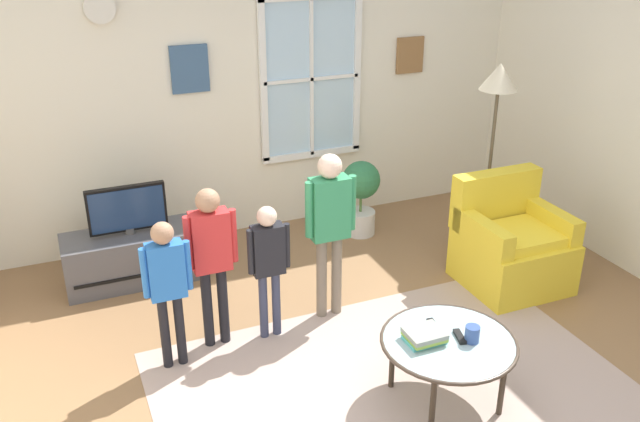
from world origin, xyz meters
TOP-DOWN VIEW (x-y plane):
  - ground_plane at (0.00, 0.00)m, footprint 5.83×6.02m
  - back_wall at (0.01, 2.77)m, footprint 5.23×0.17m
  - area_rug at (0.07, 0.12)m, footprint 2.94×1.89m
  - tv_stand at (-1.23, 2.11)m, footprint 1.07×0.44m
  - television at (-1.23, 2.10)m, footprint 0.61×0.08m
  - armchair at (1.57, 0.91)m, footprint 0.76×0.74m
  - coffee_table at (0.30, -0.15)m, footprint 0.82×0.82m
  - book_stack at (0.16, -0.10)m, footprint 0.23×0.19m
  - cup at (0.42, -0.21)m, footprint 0.09×0.09m
  - remote_near_books at (0.38, -0.16)m, footprint 0.07×0.15m
  - remote_near_cup at (0.30, 0.01)m, footprint 0.06×0.14m
  - person_red_shirt at (-0.83, 0.98)m, footprint 0.35×0.16m
  - person_green_shirt at (0.04, 1.03)m, footprint 0.38×0.17m
  - person_blue_shirt at (-1.15, 0.85)m, footprint 0.32×0.14m
  - person_black_shirt at (-0.46, 0.93)m, footprint 0.30×0.14m
  - potted_plant_by_window at (0.86, 2.19)m, footprint 0.35×0.35m
  - floor_lamp at (1.77, 1.54)m, footprint 0.32×0.32m

SIDE VIEW (x-z plane):
  - ground_plane at x=0.00m, z-range -0.02..0.00m
  - area_rug at x=0.07m, z-range 0.00..0.01m
  - tv_stand at x=-1.23m, z-range 0.00..0.43m
  - armchair at x=1.57m, z-range -0.11..0.76m
  - potted_plant_by_window at x=0.86m, z-range 0.06..0.77m
  - coffee_table at x=0.30m, z-range 0.19..0.64m
  - remote_near_books at x=0.38m, z-range 0.44..0.46m
  - remote_near_cup at x=0.30m, z-range 0.44..0.46m
  - book_stack at x=0.16m, z-range 0.44..0.51m
  - cup at x=0.42m, z-range 0.44..0.55m
  - person_black_shirt at x=-0.46m, z-range 0.13..1.13m
  - television at x=-1.23m, z-range 0.44..0.84m
  - person_blue_shirt at x=-1.15m, z-range 0.13..1.18m
  - person_red_shirt at x=-0.83m, z-range 0.15..1.31m
  - person_green_shirt at x=0.04m, z-range 0.16..1.43m
  - floor_lamp at x=1.77m, z-range 0.55..2.20m
  - back_wall at x=0.01m, z-range 0.00..2.85m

